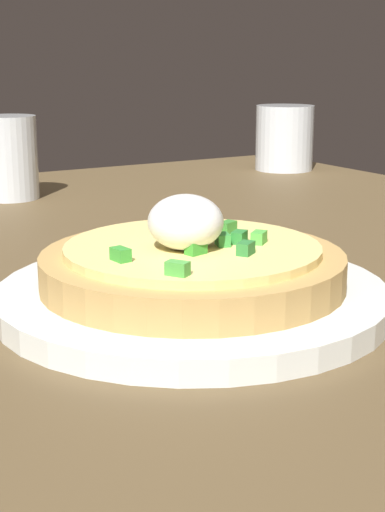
% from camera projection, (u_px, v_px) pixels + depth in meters
% --- Properties ---
extents(dining_table, '(1.15, 0.78, 0.03)m').
position_uv_depth(dining_table, '(300.00, 279.00, 0.63)').
color(dining_table, brown).
rests_on(dining_table, ground).
extents(plate, '(0.26, 0.26, 0.02)m').
position_uv_depth(plate, '(192.00, 296.00, 0.51)').
color(plate, white).
rests_on(plate, dining_table).
extents(pizza, '(0.20, 0.20, 0.06)m').
position_uv_depth(pizza, '(192.00, 263.00, 0.51)').
color(pizza, tan).
rests_on(pizza, plate).
extents(cup_near, '(0.08, 0.08, 0.09)m').
position_uv_depth(cup_near, '(284.00, 141.00, 1.12)').
color(cup_near, silver).
rests_on(cup_near, dining_table).
extents(cup_far, '(0.07, 0.07, 0.10)m').
position_uv_depth(cup_far, '(9.00, 162.00, 0.89)').
color(cup_far, silver).
rests_on(cup_far, dining_table).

